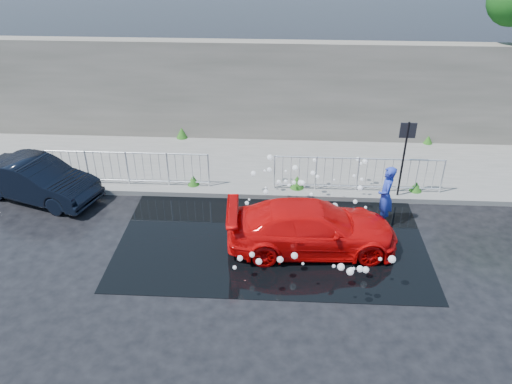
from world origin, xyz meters
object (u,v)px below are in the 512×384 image
red_car (312,227)px  sign_post (405,148)px  dark_car (37,180)px  person (386,196)px

red_car → sign_post: bearing=-50.4°
sign_post → dark_car: (-10.71, -0.50, -1.10)m
dark_car → sign_post: bearing=-68.9°
red_car → person: bearing=-62.3°
red_car → person: person is taller
red_car → person: (2.02, 1.25, 0.25)m
sign_post → dark_car: 10.78m
red_car → dark_car: bearing=71.8°
sign_post → red_car: 3.85m
sign_post → red_car: (-2.67, -2.55, -1.10)m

